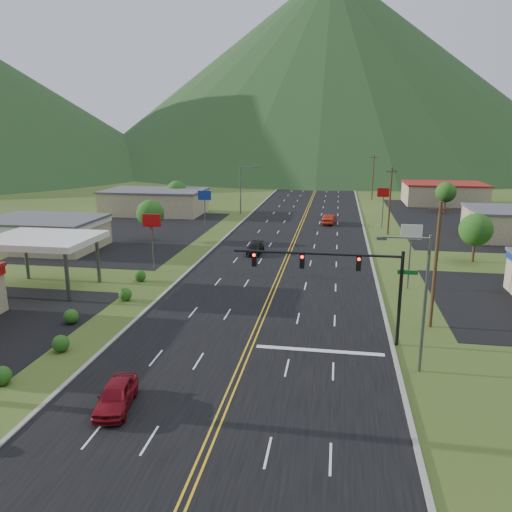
% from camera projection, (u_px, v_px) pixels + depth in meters
% --- Properties ---
extents(ground, '(500.00, 500.00, 0.00)m').
position_uv_depth(ground, '(208.00, 447.00, 24.55)').
color(ground, '#2C4117').
rests_on(ground, ground).
extents(road, '(20.00, 460.00, 0.04)m').
position_uv_depth(road, '(208.00, 447.00, 24.55)').
color(road, black).
rests_on(road, ground).
extents(curb_west, '(0.30, 460.00, 0.14)m').
position_uv_depth(curb_west, '(20.00, 428.00, 26.14)').
color(curb_west, gray).
rests_on(curb_west, ground).
extents(curb_east, '(0.30, 460.00, 0.14)m').
position_uv_depth(curb_east, '(421.00, 469.00, 22.95)').
color(curb_east, gray).
rests_on(curb_east, ground).
extents(traffic_signal, '(13.10, 0.43, 7.00)m').
position_uv_depth(traffic_signal, '(344.00, 272.00, 35.63)').
color(traffic_signal, black).
rests_on(traffic_signal, ground).
extents(streetlight_east, '(3.28, 0.25, 9.00)m').
position_uv_depth(streetlight_east, '(420.00, 295.00, 31.10)').
color(streetlight_east, '#59595E').
rests_on(streetlight_east, ground).
extents(streetlight_west, '(3.28, 0.25, 9.00)m').
position_uv_depth(streetlight_west, '(242.00, 186.00, 92.12)').
color(streetlight_west, '#59595E').
rests_on(streetlight_west, ground).
extents(gas_canopy, '(10.00, 8.00, 5.30)m').
position_uv_depth(gas_canopy, '(43.00, 241.00, 47.88)').
color(gas_canopy, white).
rests_on(gas_canopy, ground).
extents(building_west_mid, '(14.40, 10.40, 4.10)m').
position_uv_depth(building_west_mid, '(44.00, 232.00, 65.40)').
color(building_west_mid, beige).
rests_on(building_west_mid, ground).
extents(building_west_far, '(18.40, 11.40, 4.50)m').
position_uv_depth(building_west_far, '(155.00, 202.00, 93.48)').
color(building_west_far, beige).
rests_on(building_west_far, ground).
extents(building_east_far, '(16.40, 12.40, 4.50)m').
position_uv_depth(building_east_far, '(444.00, 193.00, 105.73)').
color(building_east_far, beige).
rests_on(building_east_far, ground).
extents(pole_sign_west_a, '(2.00, 0.18, 6.40)m').
position_uv_depth(pole_sign_west_a, '(152.00, 226.00, 54.23)').
color(pole_sign_west_a, '#59595E').
rests_on(pole_sign_west_a, ground).
extents(pole_sign_west_b, '(2.00, 0.18, 6.40)m').
position_uv_depth(pole_sign_west_b, '(205.00, 200.00, 75.29)').
color(pole_sign_west_b, '#59595E').
rests_on(pole_sign_west_b, ground).
extents(pole_sign_east_a, '(2.00, 0.18, 6.40)m').
position_uv_depth(pole_sign_east_a, '(411.00, 238.00, 48.07)').
color(pole_sign_east_a, '#59595E').
rests_on(pole_sign_east_a, ground).
extents(pole_sign_east_b, '(2.00, 0.18, 6.40)m').
position_uv_depth(pole_sign_east_b, '(384.00, 197.00, 78.70)').
color(pole_sign_east_b, '#59595E').
rests_on(pole_sign_east_b, ground).
extents(tree_west_a, '(3.84, 3.84, 5.82)m').
position_uv_depth(tree_west_a, '(150.00, 214.00, 69.82)').
color(tree_west_a, '#382314').
rests_on(tree_west_a, ground).
extents(tree_west_b, '(3.84, 3.84, 5.82)m').
position_uv_depth(tree_west_b, '(177.00, 191.00, 96.44)').
color(tree_west_b, '#382314').
rests_on(tree_west_b, ground).
extents(tree_east_a, '(3.84, 3.84, 5.82)m').
position_uv_depth(tree_east_a, '(476.00, 230.00, 58.43)').
color(tree_east_a, '#382314').
rests_on(tree_east_a, ground).
extents(tree_east_b, '(3.84, 3.84, 5.82)m').
position_uv_depth(tree_east_b, '(446.00, 192.00, 94.17)').
color(tree_east_b, '#382314').
rests_on(tree_east_b, ground).
extents(utility_pole_a, '(1.60, 0.28, 10.00)m').
position_uv_depth(utility_pole_a, '(436.00, 264.00, 38.41)').
color(utility_pole_a, '#382314').
rests_on(utility_pole_a, ground).
extents(utility_pole_b, '(1.60, 0.28, 10.00)m').
position_uv_depth(utility_pole_b, '(390.00, 200.00, 73.82)').
color(utility_pole_b, '#382314').
rests_on(utility_pole_b, ground).
extents(utility_pole_c, '(1.60, 0.28, 10.00)m').
position_uv_depth(utility_pole_c, '(373.00, 177.00, 112.10)').
color(utility_pole_c, '#382314').
rests_on(utility_pole_c, ground).
extents(utility_pole_d, '(1.60, 0.28, 10.00)m').
position_uv_depth(utility_pole_d, '(365.00, 165.00, 150.39)').
color(utility_pole_d, '#382314').
rests_on(utility_pole_d, ground).
extents(mountain_n, '(220.00, 220.00, 85.00)m').
position_uv_depth(mountain_n, '(330.00, 69.00, 224.77)').
color(mountain_n, '#1D3E1C').
rests_on(mountain_n, ground).
extents(car_red_near, '(2.42, 4.59, 1.49)m').
position_uv_depth(car_red_near, '(116.00, 396.00, 27.82)').
color(car_red_near, maroon).
rests_on(car_red_near, ground).
extents(car_dark_mid, '(2.03, 4.54, 1.29)m').
position_uv_depth(car_dark_mid, '(255.00, 249.00, 62.91)').
color(car_dark_mid, black).
rests_on(car_dark_mid, ground).
extents(car_red_far, '(2.42, 5.09, 1.61)m').
position_uv_depth(car_red_far, '(330.00, 219.00, 83.03)').
color(car_red_far, maroon).
rests_on(car_red_far, ground).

